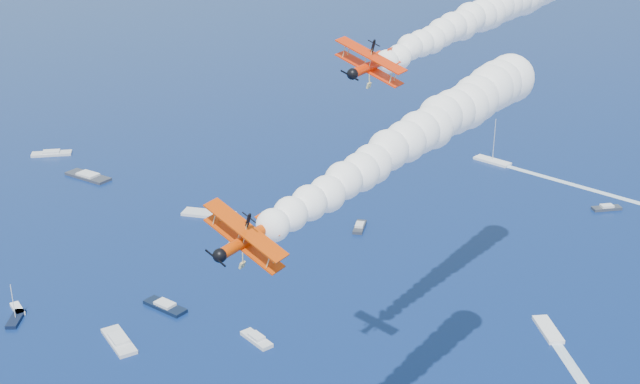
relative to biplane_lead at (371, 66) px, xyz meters
name	(u,v)px	position (x,y,z in m)	size (l,w,h in m)	color
biplane_lead	(371,66)	(0.00, 0.00, 0.00)	(8.39, 9.42, 5.67)	red
biplane_trail	(247,239)	(-22.89, -29.46, -5.72)	(7.29, 8.18, 4.93)	#D63D04
smoke_trail_lead	(476,18)	(21.17, 13.49, 1.87)	(43.29, 29.78, 9.76)	white
smoke_trail_trail	(410,139)	(-1.91, -15.67, -3.85)	(42.95, 30.29, 9.76)	white
spectator_boats	(151,277)	(-20.58, 65.72, -58.23)	(216.06, 162.97, 0.70)	white
boat_wakes	(583,269)	(65.86, 40.20, -58.55)	(66.13, 118.98, 0.04)	white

